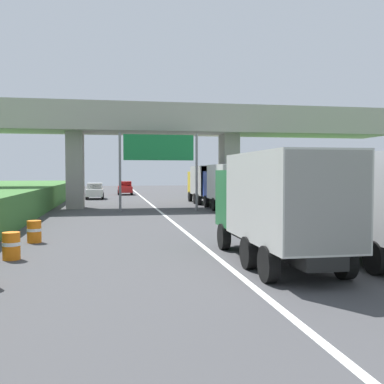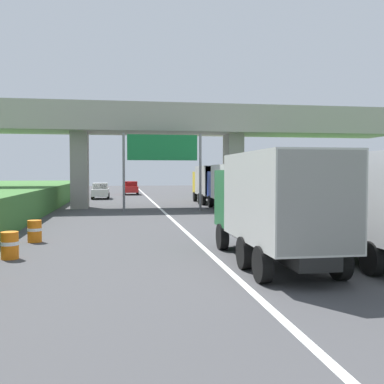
% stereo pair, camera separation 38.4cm
% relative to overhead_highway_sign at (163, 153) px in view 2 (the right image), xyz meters
% --- Properties ---
extents(lane_centre_stripe, '(0.20, 102.18, 0.01)m').
position_rel_overhead_highway_sign_xyz_m(lane_centre_stripe, '(0.00, -4.22, -4.28)').
color(lane_centre_stripe, white).
rests_on(lane_centre_stripe, ground).
extents(overpass_bridge, '(40.00, 4.80, 8.25)m').
position_rel_overhead_highway_sign_xyz_m(overpass_bridge, '(0.00, 3.55, 1.99)').
color(overpass_bridge, '#9E998E').
rests_on(overpass_bridge, ground).
extents(overhead_highway_sign, '(5.88, 0.18, 5.75)m').
position_rel_overhead_highway_sign_xyz_m(overhead_highway_sign, '(0.00, 0.00, 0.00)').
color(overhead_highway_sign, slate).
rests_on(overhead_highway_sign, ground).
extents(speed_limit_sign, '(0.60, 0.08, 2.23)m').
position_rel_overhead_highway_sign_xyz_m(speed_limit_sign, '(7.40, -8.53, -2.81)').
color(speed_limit_sign, slate).
rests_on(speed_limit_sign, ground).
extents(truck_yellow, '(2.44, 7.30, 3.44)m').
position_rel_overhead_highway_sign_xyz_m(truck_yellow, '(5.13, 7.50, -2.35)').
color(truck_yellow, black).
rests_on(truck_yellow, ground).
extents(truck_silver, '(2.44, 7.30, 3.44)m').
position_rel_overhead_highway_sign_xyz_m(truck_silver, '(4.85, -19.67, -2.35)').
color(truck_silver, black).
rests_on(truck_silver, ground).
extents(truck_blue, '(2.44, 7.30, 3.44)m').
position_rel_overhead_highway_sign_xyz_m(truck_blue, '(5.15, -0.02, -2.35)').
color(truck_blue, black).
rests_on(truck_blue, ground).
extents(truck_green, '(2.44, 7.30, 3.44)m').
position_rel_overhead_highway_sign_xyz_m(truck_green, '(1.59, -19.98, -2.35)').
color(truck_green, black).
rests_on(truck_green, ground).
extents(car_red, '(1.86, 4.10, 1.72)m').
position_rel_overhead_highway_sign_xyz_m(car_red, '(-1.76, 25.09, -3.43)').
color(car_red, red).
rests_on(car_red, ground).
extents(car_white, '(1.86, 4.10, 1.72)m').
position_rel_overhead_highway_sign_xyz_m(car_white, '(-5.24, 16.26, -3.43)').
color(car_white, silver).
rests_on(car_white, ground).
extents(construction_barrel_3, '(0.57, 0.57, 0.90)m').
position_rel_overhead_highway_sign_xyz_m(construction_barrel_3, '(-6.71, -17.85, -3.83)').
color(construction_barrel_3, orange).
rests_on(construction_barrel_3, ground).
extents(construction_barrel_4, '(0.57, 0.57, 0.90)m').
position_rel_overhead_highway_sign_xyz_m(construction_barrel_4, '(-6.57, -14.24, -3.83)').
color(construction_barrel_4, orange).
rests_on(construction_barrel_4, ground).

